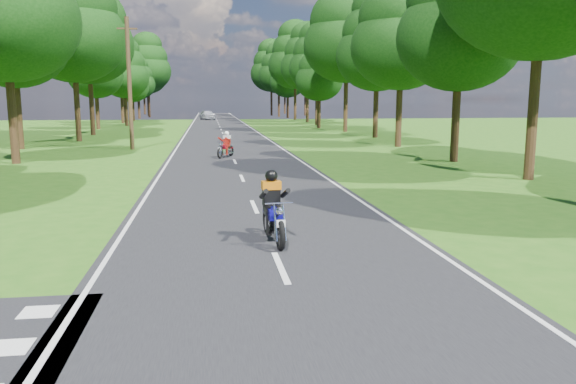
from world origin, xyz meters
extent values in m
plane|color=#275A14|center=(0.00, 0.00, 0.00)|extent=(160.00, 160.00, 0.00)
cube|color=black|center=(0.00, 50.00, 0.01)|extent=(7.00, 140.00, 0.02)
cube|color=silver|center=(0.00, 2.00, 0.02)|extent=(0.12, 2.00, 0.01)
cube|color=silver|center=(0.00, 8.00, 0.02)|extent=(0.12, 2.00, 0.01)
cube|color=silver|center=(0.00, 14.00, 0.02)|extent=(0.12, 2.00, 0.01)
cube|color=silver|center=(0.00, 20.00, 0.02)|extent=(0.12, 2.00, 0.01)
cube|color=silver|center=(0.00, 26.00, 0.02)|extent=(0.12, 2.00, 0.01)
cube|color=silver|center=(0.00, 32.00, 0.02)|extent=(0.12, 2.00, 0.01)
cube|color=silver|center=(0.00, 38.00, 0.02)|extent=(0.12, 2.00, 0.01)
cube|color=silver|center=(0.00, 44.00, 0.02)|extent=(0.12, 2.00, 0.01)
cube|color=silver|center=(0.00, 50.00, 0.02)|extent=(0.12, 2.00, 0.01)
cube|color=silver|center=(0.00, 56.00, 0.02)|extent=(0.12, 2.00, 0.01)
cube|color=silver|center=(0.00, 62.00, 0.02)|extent=(0.12, 2.00, 0.01)
cube|color=silver|center=(0.00, 68.00, 0.02)|extent=(0.12, 2.00, 0.01)
cube|color=silver|center=(0.00, 74.00, 0.02)|extent=(0.12, 2.00, 0.01)
cube|color=silver|center=(0.00, 80.00, 0.02)|extent=(0.12, 2.00, 0.01)
cube|color=silver|center=(0.00, 86.00, 0.02)|extent=(0.12, 2.00, 0.01)
cube|color=silver|center=(0.00, 92.00, 0.02)|extent=(0.12, 2.00, 0.01)
cube|color=silver|center=(0.00, 98.00, 0.02)|extent=(0.12, 2.00, 0.01)
cube|color=silver|center=(0.00, 104.00, 0.02)|extent=(0.12, 2.00, 0.01)
cube|color=silver|center=(0.00, 110.00, 0.02)|extent=(0.12, 2.00, 0.01)
cube|color=silver|center=(0.00, 116.00, 0.02)|extent=(0.12, 2.00, 0.01)
cube|color=silver|center=(-3.30, 50.00, 0.02)|extent=(0.10, 140.00, 0.01)
cube|color=silver|center=(3.30, 50.00, 0.02)|extent=(0.10, 140.00, 0.01)
cube|color=silver|center=(-3.80, -0.90, 0.02)|extent=(0.50, 0.50, 0.01)
cube|color=silver|center=(-3.80, 0.30, 0.02)|extent=(0.50, 0.50, 0.01)
cylinder|color=black|center=(-10.57, 20.76, 1.96)|extent=(0.40, 0.40, 3.91)
ellipsoid|color=black|center=(-10.57, 20.76, 6.78)|extent=(6.85, 6.85, 5.82)
cylinder|color=black|center=(-12.94, 29.18, 1.90)|extent=(0.40, 0.40, 3.79)
ellipsoid|color=black|center=(-12.94, 29.18, 6.57)|extent=(6.64, 6.64, 5.64)
ellipsoid|color=black|center=(-12.94, 29.18, 8.41)|extent=(5.69, 5.69, 4.84)
cylinder|color=black|center=(-10.82, 35.60, 2.16)|extent=(0.40, 0.40, 4.32)
ellipsoid|color=black|center=(-10.82, 35.60, 7.47)|extent=(7.56, 7.56, 6.42)
ellipsoid|color=black|center=(-10.82, 35.60, 9.58)|extent=(6.48, 6.48, 5.51)
cylinder|color=black|center=(-11.26, 43.10, 2.20)|extent=(0.40, 0.40, 4.40)
ellipsoid|color=black|center=(-11.26, 43.10, 7.62)|extent=(7.71, 7.71, 6.55)
ellipsoid|color=black|center=(-11.26, 43.10, 9.77)|extent=(6.60, 6.60, 5.61)
cylinder|color=black|center=(-12.61, 52.78, 1.60)|extent=(0.40, 0.40, 3.20)
ellipsoid|color=black|center=(-12.61, 52.78, 5.54)|extent=(5.60, 5.60, 4.76)
ellipsoid|color=black|center=(-12.61, 52.78, 7.10)|extent=(4.80, 4.80, 4.08)
ellipsoid|color=black|center=(-12.61, 52.78, 8.66)|extent=(3.60, 3.60, 3.06)
cylinder|color=black|center=(-10.75, 60.15, 1.61)|extent=(0.40, 0.40, 3.22)
ellipsoid|color=black|center=(-10.75, 60.15, 5.58)|extent=(5.64, 5.64, 4.79)
ellipsoid|color=black|center=(-10.75, 60.15, 7.15)|extent=(4.83, 4.83, 4.11)
ellipsoid|color=black|center=(-10.75, 60.15, 8.72)|extent=(3.62, 3.62, 3.08)
cylinder|color=black|center=(-12.29, 67.91, 1.80)|extent=(0.40, 0.40, 3.61)
ellipsoid|color=black|center=(-12.29, 67.91, 6.25)|extent=(6.31, 6.31, 5.37)
ellipsoid|color=black|center=(-12.29, 67.91, 8.01)|extent=(5.41, 5.41, 4.60)
ellipsoid|color=black|center=(-12.29, 67.91, 9.76)|extent=(4.06, 4.06, 3.45)
cylinder|color=black|center=(-11.94, 75.74, 1.33)|extent=(0.40, 0.40, 2.67)
ellipsoid|color=black|center=(-11.94, 75.74, 4.62)|extent=(4.67, 4.67, 3.97)
ellipsoid|color=black|center=(-11.94, 75.74, 5.92)|extent=(4.00, 4.00, 3.40)
ellipsoid|color=black|center=(-11.94, 75.74, 7.22)|extent=(3.00, 3.00, 2.55)
cylinder|color=black|center=(-12.18, 84.90, 1.54)|extent=(0.40, 0.40, 3.09)
ellipsoid|color=black|center=(-12.18, 84.90, 5.34)|extent=(5.40, 5.40, 4.59)
ellipsoid|color=black|center=(-12.18, 84.90, 6.85)|extent=(4.63, 4.63, 3.93)
ellipsoid|color=black|center=(-12.18, 84.90, 8.35)|extent=(3.47, 3.47, 2.95)
cylinder|color=black|center=(-11.23, 91.41, 2.24)|extent=(0.40, 0.40, 4.48)
ellipsoid|color=black|center=(-11.23, 91.41, 7.75)|extent=(7.84, 7.84, 6.66)
ellipsoid|color=black|center=(-11.23, 91.41, 9.94)|extent=(6.72, 6.72, 5.71)
ellipsoid|color=black|center=(-11.23, 91.41, 12.12)|extent=(5.04, 5.04, 4.28)
cylinder|color=black|center=(-12.28, 100.39, 2.05)|extent=(0.40, 0.40, 4.09)
ellipsoid|color=black|center=(-12.28, 100.39, 7.09)|extent=(7.16, 7.16, 6.09)
ellipsoid|color=black|center=(-12.28, 100.39, 9.08)|extent=(6.14, 6.14, 5.22)
ellipsoid|color=black|center=(-12.28, 100.39, 11.08)|extent=(4.61, 4.61, 3.92)
cylinder|color=black|center=(11.06, 12.20, 2.28)|extent=(0.40, 0.40, 4.56)
cylinder|color=black|center=(10.92, 18.69, 1.75)|extent=(0.40, 0.40, 3.49)
ellipsoid|color=black|center=(10.92, 18.69, 6.05)|extent=(6.12, 6.12, 5.20)
ellipsoid|color=black|center=(10.92, 18.69, 7.75)|extent=(5.24, 5.24, 4.46)
cylinder|color=black|center=(11.06, 27.58, 1.85)|extent=(0.40, 0.40, 3.69)
ellipsoid|color=black|center=(11.06, 27.58, 6.39)|extent=(6.46, 6.46, 5.49)
ellipsoid|color=black|center=(11.06, 27.58, 8.19)|extent=(5.54, 5.54, 4.71)
cylinder|color=black|center=(12.17, 36.42, 1.87)|extent=(0.40, 0.40, 3.74)
ellipsoid|color=black|center=(12.17, 36.42, 6.48)|extent=(6.55, 6.55, 5.57)
ellipsoid|color=black|center=(12.17, 36.42, 8.31)|extent=(5.62, 5.62, 4.77)
ellipsoid|color=black|center=(12.17, 36.42, 10.13)|extent=(4.21, 4.21, 3.58)
cylinder|color=black|center=(11.72, 44.72, 2.32)|extent=(0.40, 0.40, 4.64)
ellipsoid|color=black|center=(11.72, 44.72, 8.04)|extent=(8.12, 8.12, 6.91)
ellipsoid|color=black|center=(11.72, 44.72, 10.30)|extent=(6.96, 6.96, 5.92)
cylinder|color=black|center=(10.55, 51.92, 1.45)|extent=(0.40, 0.40, 2.91)
ellipsoid|color=black|center=(10.55, 51.92, 5.03)|extent=(5.09, 5.09, 4.33)
ellipsoid|color=black|center=(10.55, 51.92, 6.45)|extent=(4.36, 4.36, 3.71)
ellipsoid|color=black|center=(10.55, 51.92, 7.87)|extent=(3.27, 3.27, 2.78)
cylinder|color=black|center=(11.77, 59.40, 1.94)|extent=(0.40, 0.40, 3.88)
ellipsoid|color=black|center=(11.77, 59.40, 6.71)|extent=(6.78, 6.78, 5.77)
ellipsoid|color=black|center=(11.77, 59.40, 8.60)|extent=(5.81, 5.81, 4.94)
ellipsoid|color=black|center=(11.77, 59.40, 10.49)|extent=(4.36, 4.36, 3.71)
cylinder|color=black|center=(12.10, 67.87, 2.09)|extent=(0.40, 0.40, 4.18)
ellipsoid|color=black|center=(12.10, 67.87, 7.23)|extent=(7.31, 7.31, 6.21)
ellipsoid|color=black|center=(12.10, 67.87, 9.27)|extent=(6.27, 6.27, 5.33)
ellipsoid|color=black|center=(12.10, 67.87, 11.31)|extent=(4.70, 4.70, 4.00)
cylinder|color=black|center=(11.80, 76.83, 2.32)|extent=(0.40, 0.40, 4.63)
ellipsoid|color=black|center=(11.80, 76.83, 8.02)|extent=(8.11, 8.11, 6.89)
ellipsoid|color=black|center=(11.80, 76.83, 10.28)|extent=(6.95, 6.95, 5.91)
ellipsoid|color=black|center=(11.80, 76.83, 12.54)|extent=(5.21, 5.21, 4.43)
cylinder|color=black|center=(11.69, 84.12, 1.68)|extent=(0.40, 0.40, 3.36)
ellipsoid|color=black|center=(11.69, 84.12, 5.82)|extent=(5.88, 5.88, 5.00)
ellipsoid|color=black|center=(11.69, 84.12, 7.46)|extent=(5.04, 5.04, 4.29)
ellipsoid|color=black|center=(11.69, 84.12, 9.10)|extent=(3.78, 3.78, 3.21)
cylinder|color=black|center=(11.14, 91.34, 2.04)|extent=(0.40, 0.40, 4.09)
ellipsoid|color=black|center=(11.14, 91.34, 7.07)|extent=(7.15, 7.15, 6.08)
ellipsoid|color=black|center=(11.14, 91.34, 9.07)|extent=(6.13, 6.13, 5.21)
ellipsoid|color=black|center=(11.14, 91.34, 11.06)|extent=(4.60, 4.60, 3.91)
cylinder|color=black|center=(10.68, 99.10, 2.24)|extent=(0.40, 0.40, 4.48)
ellipsoid|color=black|center=(10.68, 99.10, 7.76)|extent=(7.84, 7.84, 6.66)
ellipsoid|color=black|center=(10.68, 99.10, 9.94)|extent=(6.72, 6.72, 5.71)
ellipsoid|color=black|center=(10.68, 99.10, 12.13)|extent=(5.04, 5.04, 4.28)
cylinder|color=black|center=(-14.00, 110.00, 1.92)|extent=(0.40, 0.40, 3.84)
ellipsoid|color=black|center=(-14.00, 110.00, 6.65)|extent=(6.72, 6.72, 5.71)
ellipsoid|color=black|center=(-14.00, 110.00, 8.52)|extent=(5.76, 5.76, 4.90)
ellipsoid|color=black|center=(-14.00, 110.00, 10.39)|extent=(4.32, 4.32, 3.67)
cylinder|color=black|center=(15.00, 112.00, 2.08)|extent=(0.40, 0.40, 4.16)
ellipsoid|color=black|center=(15.00, 112.00, 7.20)|extent=(7.28, 7.28, 6.19)
ellipsoid|color=black|center=(15.00, 112.00, 9.23)|extent=(6.24, 6.24, 5.30)
ellipsoid|color=black|center=(15.00, 112.00, 11.26)|extent=(4.68, 4.68, 3.98)
cylinder|color=black|center=(-16.00, 95.00, 1.76)|extent=(0.40, 0.40, 3.52)
ellipsoid|color=black|center=(-16.00, 95.00, 6.09)|extent=(6.16, 6.16, 5.24)
ellipsoid|color=black|center=(-16.00, 95.00, 7.81)|extent=(5.28, 5.28, 4.49)
ellipsoid|color=black|center=(-16.00, 95.00, 9.53)|extent=(3.96, 3.96, 3.37)
cylinder|color=black|center=(17.00, 98.00, 2.24)|extent=(0.40, 0.40, 4.48)
ellipsoid|color=black|center=(17.00, 98.00, 7.76)|extent=(7.84, 7.84, 6.66)
ellipsoid|color=black|center=(17.00, 98.00, 9.94)|extent=(6.72, 6.72, 5.71)
ellipsoid|color=black|center=(17.00, 98.00, 12.12)|extent=(5.04, 5.04, 4.28)
cylinder|color=#382616|center=(-6.00, 28.00, 4.00)|extent=(0.26, 0.26, 8.00)
cube|color=#382616|center=(-6.00, 28.00, 7.30)|extent=(1.20, 0.10, 0.10)
imported|color=silver|center=(-1.40, 78.34, 0.74)|extent=(2.72, 4.52, 1.44)
camera|label=1|loc=(-1.27, -7.96, 3.11)|focal=35.00mm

